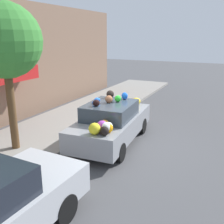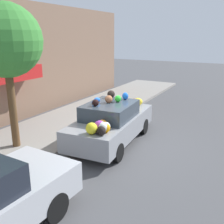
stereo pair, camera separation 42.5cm
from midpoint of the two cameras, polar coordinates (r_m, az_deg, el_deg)
The scene contains 6 objects.
ground_plane at distance 9.22m, azimuth -0.76°, elevation -6.67°, with size 60.00×60.00×0.00m, color #4C4C4F.
sidewalk_curb at distance 10.60m, azimuth -13.99°, elevation -3.66°, with size 24.00×3.20×0.14m.
building_facade at distance 11.59m, azimuth -23.57°, elevation 9.53°, with size 18.00×1.20×5.03m.
street_tree at distance 8.44m, azimuth -23.79°, elevation 13.86°, with size 2.18×2.18×4.42m.
fire_hydrant at distance 11.04m, azimuth -4.56°, elevation -0.13°, with size 0.20×0.20×0.70m.
art_car at distance 8.95m, azimuth -1.42°, elevation -2.20°, with size 4.18×1.95×1.72m.
Camera 1 is at (-7.70, -3.58, 3.61)m, focal length 42.00 mm.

